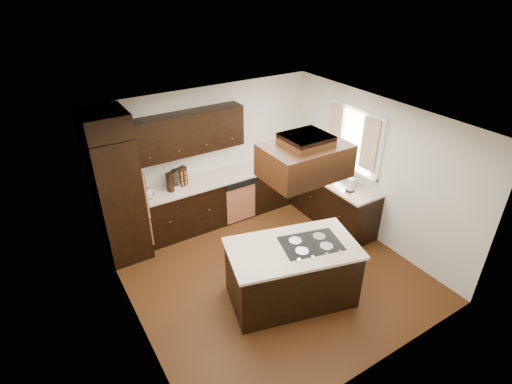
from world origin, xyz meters
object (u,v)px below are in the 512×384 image
(oven_column, at_px, (119,199))
(island, at_px, (292,274))
(spice_rack, at_px, (177,179))
(range_hood, at_px, (305,160))

(oven_column, bearing_deg, island, -53.63)
(oven_column, xyz_separation_m, spice_rack, (1.02, 0.09, 0.03))
(range_hood, xyz_separation_m, spice_rack, (-0.86, 2.34, -1.07))
(island, distance_m, range_hood, 1.73)
(oven_column, bearing_deg, spice_rack, 4.95)
(spice_rack, bearing_deg, island, -96.38)
(oven_column, relative_size, range_hood, 2.02)
(oven_column, distance_m, spice_rack, 1.02)
(island, relative_size, range_hood, 1.65)
(oven_column, xyz_separation_m, range_hood, (1.88, -2.25, 1.10))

